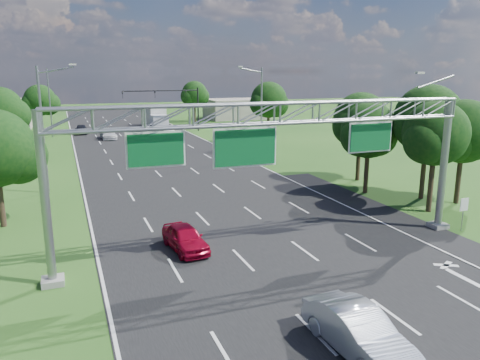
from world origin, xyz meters
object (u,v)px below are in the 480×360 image
traffic_signal (177,100)px  box_truck (155,118)px  red_coupe (185,238)px  silver_sedan (358,331)px  regulatory_sign (464,208)px  sign_gantry (278,125)px

traffic_signal → box_truck: (-2.29, 7.25, -3.45)m
red_coupe → silver_sedan: 11.94m
regulatory_sign → traffic_signal: bearing=95.2°
sign_gantry → silver_sedan: sign_gantry is taller
red_coupe → silver_sedan: (3.23, -11.49, 0.10)m
silver_sedan → box_truck: size_ratio=0.50×
silver_sedan → sign_gantry: bearing=78.7°
regulatory_sign → silver_sedan: (-13.40, -8.47, -0.72)m
traffic_signal → red_coupe: 52.52m
sign_gantry → silver_sedan: 11.36m
sign_gantry → red_coupe: size_ratio=5.74×
regulatory_sign → sign_gantry: bearing=175.2°
red_coupe → sign_gantry: bearing=-30.1°
traffic_signal → silver_sedan: (-8.48, -62.49, -4.37)m
sign_gantry → traffic_signal: (7.15, 53.00, -1.72)m
red_coupe → regulatory_sign: bearing=-16.7°
sign_gantry → red_coupe: (-4.56, 2.00, -6.19)m
regulatory_sign → red_coupe: regulatory_sign is taller
sign_gantry → regulatory_sign: bearing=-4.8°
sign_gantry → box_truck: bearing=85.4°
traffic_signal → silver_sedan: 63.22m
sign_gantry → red_coupe: 7.95m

